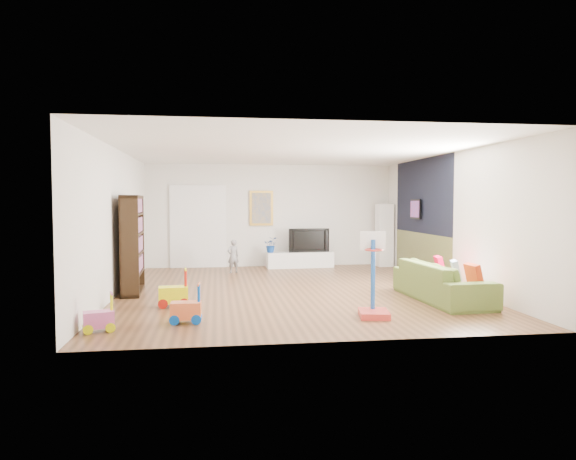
{
  "coord_description": "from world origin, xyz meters",
  "views": [
    {
      "loc": [
        -1.43,
        -9.82,
        1.72
      ],
      "look_at": [
        0.0,
        0.4,
        1.15
      ],
      "focal_mm": 32.0,
      "sensor_mm": 36.0,
      "label": 1
    }
  ],
  "objects": [
    {
      "name": "child",
      "position": [
        -1.04,
        2.58,
        0.4
      ],
      "size": [
        0.35,
        0.29,
        0.81
      ],
      "primitive_type": "imported",
      "rotation": [
        0.0,
        0.0,
        3.52
      ],
      "color": "gray",
      "rests_on": "ground"
    },
    {
      "name": "bookshelf",
      "position": [
        -3.0,
        0.11,
        0.92
      ],
      "size": [
        0.4,
        1.27,
        1.84
      ],
      "primitive_type": "cube",
      "rotation": [
        0.0,
        0.0,
        0.06
      ],
      "color": "black",
      "rests_on": "ground"
    },
    {
      "name": "sofa",
      "position": [
        2.46,
        -1.41,
        0.33
      ],
      "size": [
        0.99,
        2.31,
        0.66
      ],
      "primitive_type": "imported",
      "rotation": [
        0.0,
        0.0,
        1.62
      ],
      "color": "#526729",
      "rests_on": "ground"
    },
    {
      "name": "artwork_right",
      "position": [
        3.17,
        1.6,
        1.55
      ],
      "size": [
        0.04,
        0.56,
        0.46
      ],
      "primitive_type": "cube",
      "color": "#7F3F8C",
      "rests_on": "wall_right"
    },
    {
      "name": "wall_back",
      "position": [
        0.0,
        3.75,
        1.35
      ],
      "size": [
        6.5,
        0.0,
        2.7
      ],
      "primitive_type": "cube",
      "color": "silver",
      "rests_on": "ground"
    },
    {
      "name": "tall_cabinet",
      "position": [
        3.0,
        3.32,
        0.83
      ],
      "size": [
        0.4,
        0.4,
        1.66
      ],
      "primitive_type": "cube",
      "rotation": [
        0.0,
        0.0,
        0.04
      ],
      "color": "white",
      "rests_on": "ground"
    },
    {
      "name": "ride_on_yellow",
      "position": [
        -2.14,
        -1.33,
        0.31
      ],
      "size": [
        0.49,
        0.33,
        0.62
      ],
      "primitive_type": "cube",
      "rotation": [
        0.0,
        0.0,
        0.08
      ],
      "color": "#F1F60A",
      "rests_on": "ground"
    },
    {
      "name": "navy_accent",
      "position": [
        3.23,
        1.4,
        1.85
      ],
      "size": [
        0.01,
        3.2,
        1.7
      ],
      "primitive_type": "cube",
      "color": "black",
      "rests_on": "wall_right"
    },
    {
      "name": "wall_right",
      "position": [
        3.25,
        0.0,
        1.35
      ],
      "size": [
        0.0,
        7.5,
        2.7
      ],
      "primitive_type": "cube",
      "color": "silver",
      "rests_on": "ground"
    },
    {
      "name": "tv",
      "position": [
        0.95,
        3.4,
        0.72
      ],
      "size": [
        1.08,
        0.2,
        0.62
      ],
      "primitive_type": "imported",
      "rotation": [
        0.0,
        0.0,
        0.05
      ],
      "color": "black",
      "rests_on": "media_console"
    },
    {
      "name": "painting_back",
      "position": [
        -0.25,
        3.71,
        1.55
      ],
      "size": [
        0.62,
        0.06,
        0.92
      ],
      "primitive_type": "cube",
      "color": "gold",
      "rests_on": "wall_back"
    },
    {
      "name": "olive_wainscot",
      "position": [
        3.23,
        1.4,
        0.5
      ],
      "size": [
        0.01,
        3.2,
        1.0
      ],
      "primitive_type": "cube",
      "color": "brown",
      "rests_on": "wall_right"
    },
    {
      "name": "basketball_hoop",
      "position": [
        0.89,
        -2.5,
        0.64
      ],
      "size": [
        0.53,
        0.6,
        1.28
      ],
      "primitive_type": "cube",
      "rotation": [
        0.0,
        0.0,
        -0.18
      ],
      "color": "#BA322A",
      "rests_on": "ground"
    },
    {
      "name": "pillow_left",
      "position": [
        2.72,
        -2.03,
        0.52
      ],
      "size": [
        0.11,
        0.38,
        0.37
      ],
      "primitive_type": "cube",
      "rotation": [
        0.0,
        0.0,
        0.04
      ],
      "color": "#AF2D0E",
      "rests_on": "sofa"
    },
    {
      "name": "floor",
      "position": [
        0.0,
        0.0,
        0.0
      ],
      "size": [
        6.5,
        7.5,
        0.0
      ],
      "primitive_type": "cube",
      "color": "brown",
      "rests_on": "ground"
    },
    {
      "name": "doorway",
      "position": [
        -1.9,
        3.71,
        1.05
      ],
      "size": [
        1.45,
        0.06,
        2.1
      ],
      "primitive_type": "cube",
      "color": "white",
      "rests_on": "ground"
    },
    {
      "name": "media_console",
      "position": [
        0.72,
        3.35,
        0.2
      ],
      "size": [
        1.76,
        0.53,
        0.41
      ],
      "primitive_type": "cube",
      "rotation": [
        0.0,
        0.0,
        0.06
      ],
      "color": "white",
      "rests_on": "ground"
    },
    {
      "name": "wall_front",
      "position": [
        0.0,
        -3.75,
        1.35
      ],
      "size": [
        6.5,
        0.0,
        2.7
      ],
      "primitive_type": "cube",
      "color": "silver",
      "rests_on": "ground"
    },
    {
      "name": "ride_on_orange",
      "position": [
        -1.87,
        -2.51,
        0.28
      ],
      "size": [
        0.43,
        0.28,
        0.56
      ],
      "primitive_type": "cube",
      "rotation": [
        0.0,
        0.0,
        -0.03
      ],
      "color": "orange",
      "rests_on": "ground"
    },
    {
      "name": "vase_plant",
      "position": [
        -0.04,
        3.33,
        0.61
      ],
      "size": [
        0.41,
        0.37,
        0.4
      ],
      "primitive_type": "imported",
      "rotation": [
        0.0,
        0.0,
        -0.18
      ],
      "color": "navy",
      "rests_on": "media_console"
    },
    {
      "name": "pillow_center",
      "position": [
        2.7,
        -1.43,
        0.52
      ],
      "size": [
        0.2,
        0.36,
        0.35
      ],
      "primitive_type": "cube",
      "rotation": [
        0.0,
        0.0,
        -0.31
      ],
      "color": "silver",
      "rests_on": "sofa"
    },
    {
      "name": "wall_left",
      "position": [
        -3.25,
        0.0,
        1.35
      ],
      "size": [
        0.0,
        7.5,
        2.7
      ],
      "primitive_type": "cube",
      "color": "white",
      "rests_on": "ground"
    },
    {
      "name": "ride_on_pink",
      "position": [
        -2.98,
        -2.84,
        0.26
      ],
      "size": [
        0.43,
        0.33,
        0.51
      ],
      "primitive_type": "cube",
      "rotation": [
        0.0,
        0.0,
        0.27
      ],
      "color": "#CE589D",
      "rests_on": "ground"
    },
    {
      "name": "pillow_right",
      "position": [
        2.71,
        -0.77,
        0.52
      ],
      "size": [
        0.17,
        0.37,
        0.36
      ],
      "primitive_type": "cube",
      "rotation": [
        0.0,
        0.0,
        -0.21
      ],
      "color": "#C6002A",
      "rests_on": "sofa"
    },
    {
      "name": "ceiling",
      "position": [
        0.0,
        0.0,
        2.7
      ],
      "size": [
        6.5,
        7.5,
        0.0
      ],
      "primitive_type": "cube",
      "color": "white",
      "rests_on": "ground"
    }
  ]
}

